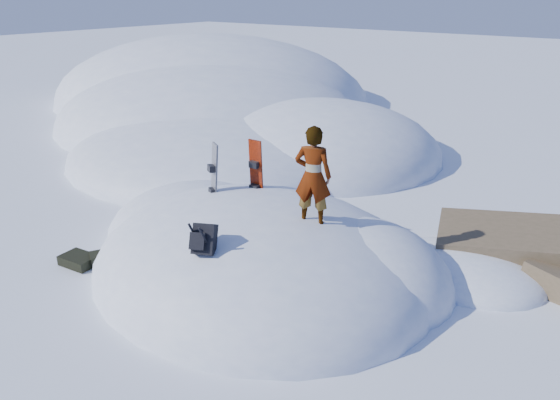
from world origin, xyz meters
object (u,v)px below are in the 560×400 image
Objects in this scene: snowboard_red at (256,179)px; snowboard_dark at (214,182)px; person at (313,176)px; backpack at (203,239)px.

snowboard_red is 1.02× the size of snowboard_dark.
person is (2.46, -0.05, 0.65)m from snowboard_dark.
snowboard_red is 2.72m from backpack.
backpack is at bearing -20.58° from snowboard_dark.
snowboard_dark is at bearing -131.00° from snowboard_red.
snowboard_red is 2.79× the size of backpack.
snowboard_dark reaches higher than backpack.
person reaches higher than snowboard_dark.
backpack is at bearing 43.07° from person.
snowboard_red reaches higher than snowboard_dark.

